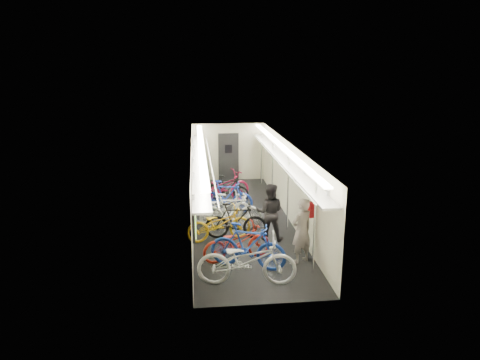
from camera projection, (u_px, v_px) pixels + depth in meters
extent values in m
plane|color=black|center=(241.00, 220.00, 13.45)|extent=(10.00, 10.00, 0.00)
plane|color=white|center=(241.00, 144.00, 12.84)|extent=(10.00, 10.00, 0.00)
plane|color=beige|center=(192.00, 184.00, 12.99)|extent=(0.00, 10.00, 10.00)
plane|color=beige|center=(289.00, 181.00, 13.30)|extent=(0.00, 10.00, 10.00)
plane|color=beige|center=(228.00, 152.00, 17.95)|extent=(3.00, 0.00, 3.00)
plane|color=beige|center=(269.00, 249.00, 8.34)|extent=(3.00, 0.00, 3.00)
cube|color=black|center=(194.00, 218.00, 9.91)|extent=(0.06, 1.10, 0.80)
cube|color=#A7CB59|center=(195.00, 218.00, 9.91)|extent=(0.02, 0.96, 0.66)
cube|color=black|center=(194.00, 192.00, 12.02)|extent=(0.06, 1.10, 0.80)
cube|color=#A7CB59|center=(195.00, 192.00, 12.03)|extent=(0.02, 0.96, 0.66)
cube|color=black|center=(194.00, 173.00, 14.14)|extent=(0.06, 1.10, 0.80)
cube|color=#A7CB59|center=(195.00, 173.00, 14.14)|extent=(0.02, 0.96, 0.66)
cube|color=black|center=(193.00, 159.00, 16.25)|extent=(0.06, 1.10, 0.80)
cube|color=#A7CB59|center=(195.00, 159.00, 16.26)|extent=(0.02, 0.96, 0.66)
cube|color=yellow|center=(194.00, 202.00, 10.95)|extent=(0.02, 0.22, 0.30)
cube|color=yellow|center=(194.00, 180.00, 13.07)|extent=(0.02, 0.22, 0.30)
cube|color=yellow|center=(194.00, 164.00, 15.18)|extent=(0.02, 0.22, 0.30)
cube|color=black|center=(229.00, 157.00, 17.95)|extent=(0.85, 0.08, 2.00)
cube|color=#999BA0|center=(199.00, 161.00, 12.83)|extent=(0.40, 9.70, 0.05)
cube|color=#999BA0|center=(283.00, 159.00, 13.09)|extent=(0.40, 9.70, 0.05)
cylinder|color=silver|center=(210.00, 157.00, 12.84)|extent=(0.04, 9.70, 0.04)
cylinder|color=silver|center=(272.00, 156.00, 13.03)|extent=(0.04, 9.70, 0.04)
cube|color=white|center=(201.00, 147.00, 12.73)|extent=(0.18, 9.60, 0.04)
cube|color=white|center=(280.00, 146.00, 12.98)|extent=(0.18, 9.60, 0.04)
cylinder|color=silver|center=(315.00, 225.00, 9.62)|extent=(0.05, 0.05, 2.38)
cylinder|color=silver|center=(288.00, 191.00, 12.31)|extent=(0.05, 0.05, 2.38)
cylinder|color=silver|center=(273.00, 171.00, 14.72)|extent=(0.05, 0.05, 2.38)
cylinder|color=silver|center=(261.00, 156.00, 17.12)|extent=(0.05, 0.05, 2.38)
imported|color=#B2B3B7|center=(247.00, 260.00, 9.29)|extent=(2.25, 1.01, 1.14)
imported|color=navy|center=(248.00, 246.00, 10.06)|extent=(1.92, 1.20, 1.12)
imported|color=maroon|center=(237.00, 242.00, 10.53)|extent=(1.85, 1.04, 0.92)
imported|color=black|center=(236.00, 221.00, 11.83)|extent=(1.77, 0.69, 1.04)
imported|color=gold|center=(219.00, 224.00, 11.74)|extent=(1.90, 0.98, 0.95)
imported|color=silver|center=(231.00, 211.00, 12.51)|extent=(1.86, 0.64, 1.10)
imported|color=#B9B8BD|center=(222.00, 208.00, 13.12)|extent=(1.85, 0.85, 0.94)
imported|color=#1C38A9|center=(226.00, 196.00, 14.05)|extent=(1.84, 0.91, 1.06)
imported|color=#A01138|center=(222.00, 188.00, 14.93)|extent=(2.28, 1.58, 1.14)
imported|color=black|center=(228.00, 188.00, 15.21)|extent=(1.61, 1.06, 0.94)
imported|color=gray|center=(302.00, 231.00, 10.32)|extent=(0.71, 0.62, 1.63)
imported|color=black|center=(270.00, 212.00, 11.69)|extent=(0.90, 0.77, 1.60)
cube|color=#A91018|center=(313.00, 209.00, 10.43)|extent=(0.29, 0.23, 0.38)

